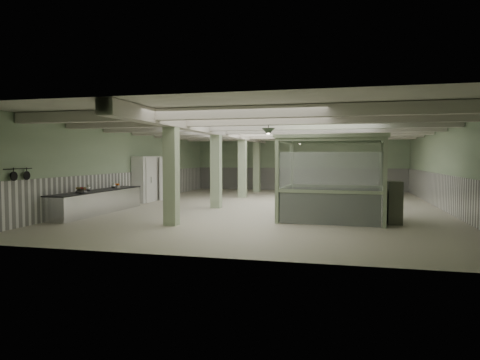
% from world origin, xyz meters
% --- Properties ---
extents(floor, '(20.00, 20.00, 0.00)m').
position_xyz_m(floor, '(0.00, 0.00, 0.00)').
color(floor, beige).
rests_on(floor, ground).
extents(ceiling, '(14.00, 20.00, 0.02)m').
position_xyz_m(ceiling, '(0.00, 0.00, 3.60)').
color(ceiling, white).
rests_on(ceiling, wall_back).
extents(wall_back, '(14.00, 0.02, 3.60)m').
position_xyz_m(wall_back, '(0.00, 10.00, 1.80)').
color(wall_back, '#A1B994').
rests_on(wall_back, floor).
extents(wall_front, '(14.00, 0.02, 3.60)m').
position_xyz_m(wall_front, '(0.00, -10.00, 1.80)').
color(wall_front, '#A1B994').
rests_on(wall_front, floor).
extents(wall_left, '(0.02, 20.00, 3.60)m').
position_xyz_m(wall_left, '(-7.00, 0.00, 1.80)').
color(wall_left, '#A1B994').
rests_on(wall_left, floor).
extents(wall_right, '(0.02, 20.00, 3.60)m').
position_xyz_m(wall_right, '(7.00, 0.00, 1.80)').
color(wall_right, '#A1B994').
rests_on(wall_right, floor).
extents(wainscot_left, '(0.05, 19.90, 1.50)m').
position_xyz_m(wainscot_left, '(-6.97, 0.00, 0.75)').
color(wainscot_left, white).
rests_on(wainscot_left, floor).
extents(wainscot_right, '(0.05, 19.90, 1.50)m').
position_xyz_m(wainscot_right, '(6.97, 0.00, 0.75)').
color(wainscot_right, white).
rests_on(wainscot_right, floor).
extents(wainscot_back, '(13.90, 0.05, 1.50)m').
position_xyz_m(wainscot_back, '(0.00, 9.97, 0.75)').
color(wainscot_back, white).
rests_on(wainscot_back, floor).
extents(girder, '(0.45, 19.90, 0.40)m').
position_xyz_m(girder, '(-2.50, 0.00, 3.38)').
color(girder, beige).
rests_on(girder, ceiling).
extents(beam_a, '(13.90, 0.35, 0.32)m').
position_xyz_m(beam_a, '(0.00, -7.50, 3.42)').
color(beam_a, beige).
rests_on(beam_a, ceiling).
extents(beam_b, '(13.90, 0.35, 0.32)m').
position_xyz_m(beam_b, '(0.00, -5.00, 3.42)').
color(beam_b, beige).
rests_on(beam_b, ceiling).
extents(beam_c, '(13.90, 0.35, 0.32)m').
position_xyz_m(beam_c, '(0.00, -2.50, 3.42)').
color(beam_c, beige).
rests_on(beam_c, ceiling).
extents(beam_d, '(13.90, 0.35, 0.32)m').
position_xyz_m(beam_d, '(0.00, 0.00, 3.42)').
color(beam_d, beige).
rests_on(beam_d, ceiling).
extents(beam_e, '(13.90, 0.35, 0.32)m').
position_xyz_m(beam_e, '(0.00, 2.50, 3.42)').
color(beam_e, beige).
rests_on(beam_e, ceiling).
extents(beam_f, '(13.90, 0.35, 0.32)m').
position_xyz_m(beam_f, '(0.00, 5.00, 3.42)').
color(beam_f, beige).
rests_on(beam_f, ceiling).
extents(beam_g, '(13.90, 0.35, 0.32)m').
position_xyz_m(beam_g, '(0.00, 7.50, 3.42)').
color(beam_g, beige).
rests_on(beam_g, ceiling).
extents(column_a, '(0.42, 0.42, 3.60)m').
position_xyz_m(column_a, '(-2.50, -6.00, 1.80)').
color(column_a, '#ADC09B').
rests_on(column_a, floor).
extents(column_b, '(0.42, 0.42, 3.60)m').
position_xyz_m(column_b, '(-2.50, -1.00, 1.80)').
color(column_b, '#ADC09B').
rests_on(column_b, floor).
extents(column_c, '(0.42, 0.42, 3.60)m').
position_xyz_m(column_c, '(-2.50, 4.00, 1.80)').
color(column_c, '#ADC09B').
rests_on(column_c, floor).
extents(column_d, '(0.42, 0.42, 3.60)m').
position_xyz_m(column_d, '(-2.50, 8.00, 1.80)').
color(column_d, '#ADC09B').
rests_on(column_d, floor).
extents(hook_rail, '(0.02, 1.20, 0.02)m').
position_xyz_m(hook_rail, '(-6.93, -7.60, 1.85)').
color(hook_rail, black).
rests_on(hook_rail, wall_left).
extents(pendant_front, '(0.44, 0.44, 0.22)m').
position_xyz_m(pendant_front, '(0.50, -5.00, 3.05)').
color(pendant_front, '#354433').
rests_on(pendant_front, ceiling).
extents(pendant_mid, '(0.44, 0.44, 0.22)m').
position_xyz_m(pendant_mid, '(0.50, 0.50, 3.05)').
color(pendant_mid, '#354433').
rests_on(pendant_mid, ceiling).
extents(pendant_back, '(0.44, 0.44, 0.22)m').
position_xyz_m(pendant_back, '(0.50, 5.50, 3.05)').
color(pendant_back, '#354433').
rests_on(pendant_back, ceiling).
extents(prep_counter, '(0.96, 5.50, 0.91)m').
position_xyz_m(prep_counter, '(-6.54, -3.85, 0.46)').
color(prep_counter, silver).
rests_on(prep_counter, floor).
extents(pitcher_near, '(0.23, 0.25, 0.27)m').
position_xyz_m(pitcher_near, '(-6.42, -2.84, 1.04)').
color(pitcher_near, silver).
rests_on(pitcher_near, prep_counter).
extents(pitcher_far, '(0.22, 0.25, 0.27)m').
position_xyz_m(pitcher_far, '(-6.51, -4.53, 1.04)').
color(pitcher_far, silver).
rests_on(pitcher_far, prep_counter).
extents(veg_colander, '(0.53, 0.53, 0.20)m').
position_xyz_m(veg_colander, '(-6.44, -5.04, 1.00)').
color(veg_colander, '#403F44').
rests_on(veg_colander, prep_counter).
extents(orange_bowl, '(0.36, 0.36, 0.10)m').
position_xyz_m(orange_bowl, '(-6.57, -2.29, 0.95)').
color(orange_bowl, '#B2B2B7').
rests_on(orange_bowl, prep_counter).
extents(skillet_near, '(0.04, 0.28, 0.28)m').
position_xyz_m(skillet_near, '(-6.88, -7.85, 1.63)').
color(skillet_near, black).
rests_on(skillet_near, hook_rail).
extents(skillet_far, '(0.04, 0.27, 0.27)m').
position_xyz_m(skillet_far, '(-6.88, -7.29, 1.63)').
color(skillet_far, black).
rests_on(skillet_far, hook_rail).
extents(walkin_cooler, '(0.95, 2.54, 2.33)m').
position_xyz_m(walkin_cooler, '(-6.62, 1.00, 1.16)').
color(walkin_cooler, white).
rests_on(walkin_cooler, floor).
extents(guard_booth, '(3.80, 3.26, 2.96)m').
position_xyz_m(guard_booth, '(2.54, -3.49, 1.96)').
color(guard_booth, '#91A483').
rests_on(guard_booth, floor).
extents(filing_cabinet, '(0.53, 0.70, 1.42)m').
position_xyz_m(filing_cabinet, '(4.54, -4.02, 0.71)').
color(filing_cabinet, '#515647').
rests_on(filing_cabinet, floor).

